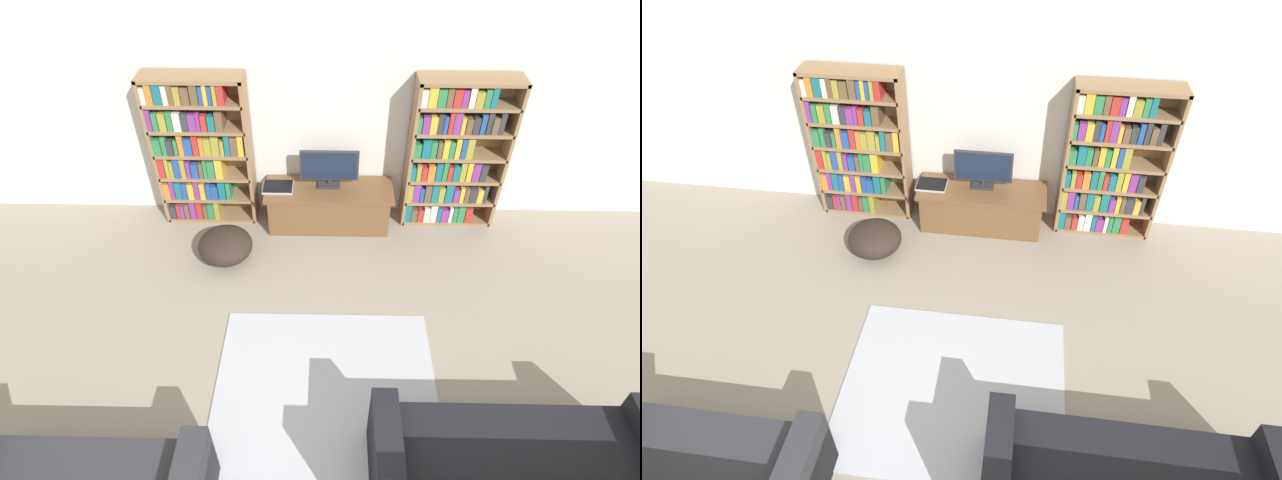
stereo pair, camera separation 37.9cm
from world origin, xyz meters
TOP-DOWN VIEW (x-y plane):
  - wall_back at (0.00, 4.23)m, footprint 8.80×0.06m
  - bookshelf_left at (-1.29, 4.04)m, footprint 1.03×0.30m
  - bookshelf_right at (1.41, 4.04)m, footprint 1.03×0.30m
  - tv_stand at (0.11, 3.91)m, footprint 1.41×0.51m
  - television at (0.11, 3.98)m, footprint 0.63×0.16m
  - laptop at (-0.45, 3.91)m, footprint 0.33×0.25m
  - area_rug at (0.10, 1.73)m, footprint 1.84×1.59m
  - beanbag_ottoman at (-0.97, 3.32)m, footprint 0.57×0.57m

SIDE VIEW (x-z plane):
  - area_rug at x=0.10m, z-range 0.00..0.02m
  - beanbag_ottoman at x=-0.97m, z-range 0.00..0.33m
  - tv_stand at x=0.11m, z-range 0.00..0.49m
  - laptop at x=-0.45m, z-range 0.49..0.51m
  - television at x=0.11m, z-range 0.50..0.93m
  - bookshelf_right at x=1.41m, z-range -0.01..1.70m
  - bookshelf_left at x=-1.29m, z-range 0.02..1.73m
  - wall_back at x=0.00m, z-range 0.00..2.60m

